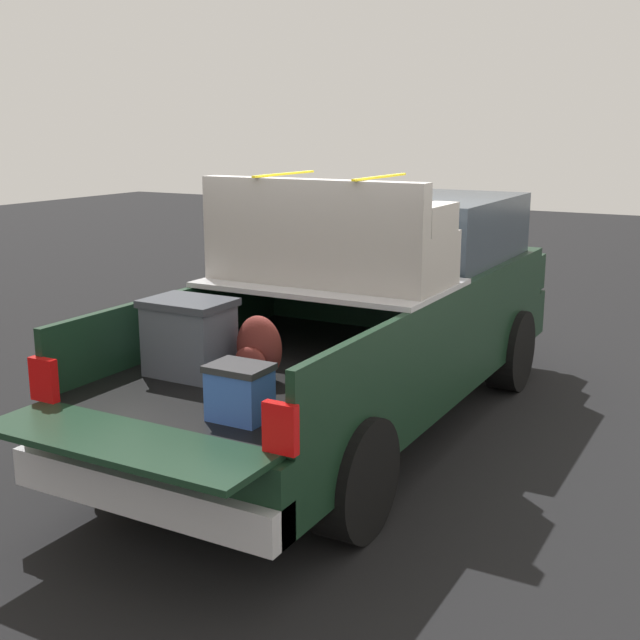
{
  "coord_description": "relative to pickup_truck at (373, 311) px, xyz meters",
  "views": [
    {
      "loc": [
        -6.07,
        -3.03,
        2.58
      ],
      "look_at": [
        -0.6,
        0.0,
        1.1
      ],
      "focal_mm": 45.7,
      "sensor_mm": 36.0,
      "label": 1
    }
  ],
  "objects": [
    {
      "name": "pickup_truck",
      "position": [
        0.0,
        0.0,
        0.0
      ],
      "size": [
        6.05,
        2.06,
        2.23
      ],
      "color": "black",
      "rests_on": "ground_plane"
    },
    {
      "name": "ground_plane",
      "position": [
        -0.39,
        -0.0,
        -0.98
      ],
      "size": [
        40.0,
        40.0,
        0.0
      ],
      "primitive_type": "plane",
      "color": "black"
    }
  ]
}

